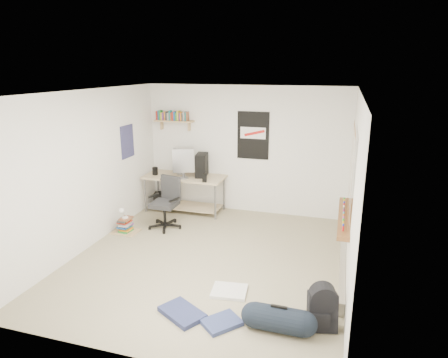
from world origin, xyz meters
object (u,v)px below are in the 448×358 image
(office_chair, at_px, (164,202))
(backpack, at_px, (322,311))
(desk, at_px, (185,193))
(book_stack, at_px, (125,224))
(duffel_bag, at_px, (279,320))

(office_chair, bearing_deg, backpack, -20.68)
(desk, bearing_deg, book_stack, -131.50)
(desk, distance_m, duffel_bag, 4.11)
(desk, distance_m, book_stack, 1.48)
(backpack, distance_m, duffel_bag, 0.50)
(book_stack, bearing_deg, office_chair, 34.15)
(desk, relative_size, duffel_bag, 2.80)
(book_stack, bearing_deg, desk, 65.87)
(duffel_bag, height_order, book_stack, duffel_bag)
(office_chair, distance_m, backpack, 3.63)
(office_chair, xyz_separation_m, book_stack, (-0.58, -0.40, -0.34))
(duffel_bag, distance_m, book_stack, 3.62)
(office_chair, bearing_deg, desk, 104.74)
(office_chair, distance_m, book_stack, 0.78)
(desk, bearing_deg, office_chair, -108.26)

